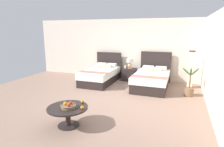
# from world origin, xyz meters

# --- Properties ---
(ground_plane) EXTENTS (9.34, 9.57, 0.02)m
(ground_plane) POSITION_xyz_m (0.00, 0.00, -0.01)
(ground_plane) COLOR #987866
(wall_back) EXTENTS (9.34, 0.12, 2.59)m
(wall_back) POSITION_xyz_m (0.00, 2.99, 1.30)
(wall_back) COLOR silver
(wall_back) RESTS_ON ground
(wall_side_right) EXTENTS (0.12, 5.17, 2.59)m
(wall_side_right) POSITION_xyz_m (2.87, 0.40, 1.30)
(wall_side_right) COLOR beige
(wall_side_right) RESTS_ON ground
(bed_near_window) EXTENTS (1.15, 2.07, 1.15)m
(bed_near_window) POSITION_xyz_m (-1.04, 1.81, 0.31)
(bed_near_window) COLOR #2A2120
(bed_near_window) RESTS_ON ground
(bed_near_corner) EXTENTS (1.24, 2.12, 1.25)m
(bed_near_corner) POSITION_xyz_m (1.04, 1.82, 0.31)
(bed_near_corner) COLOR #2A2120
(bed_near_corner) RESTS_ON ground
(nightstand) EXTENTS (0.58, 0.47, 0.53)m
(nightstand) POSITION_xyz_m (-0.01, 2.52, 0.26)
(nightstand) COLOR #2A2120
(nightstand) RESTS_ON ground
(table_lamp) EXTENTS (0.27, 0.27, 0.43)m
(table_lamp) POSITION_xyz_m (-0.01, 2.54, 0.79)
(table_lamp) COLOR tan
(table_lamp) RESTS_ON nightstand
(vase) EXTENTS (0.09, 0.09, 0.14)m
(vase) POSITION_xyz_m (-0.19, 2.48, 0.59)
(vase) COLOR silver
(vase) RESTS_ON nightstand
(coffee_table) EXTENTS (0.89, 0.89, 0.45)m
(coffee_table) POSITION_xyz_m (-0.24, -1.87, 0.34)
(coffee_table) COLOR #2A2120
(coffee_table) RESTS_ON ground
(fruit_bowl) EXTENTS (0.34, 0.34, 0.14)m
(fruit_bowl) POSITION_xyz_m (-0.20, -1.90, 0.49)
(fruit_bowl) COLOR olive
(fruit_bowl) RESTS_ON coffee_table
(loose_apple) EXTENTS (0.08, 0.08, 0.08)m
(loose_apple) POSITION_xyz_m (-0.05, -1.55, 0.49)
(loose_apple) COLOR gold
(loose_apple) RESTS_ON coffee_table
(loose_orange) EXTENTS (0.08, 0.08, 0.08)m
(loose_orange) POSITION_xyz_m (0.12, -1.86, 0.49)
(loose_orange) COLOR orange
(loose_orange) RESTS_ON coffee_table
(floor_lamp_corner) EXTENTS (0.22, 0.22, 1.39)m
(floor_lamp_corner) POSITION_xyz_m (2.38, 2.24, 0.69)
(floor_lamp_corner) COLOR #311918
(floor_lamp_corner) RESTS_ON ground
(potted_palm) EXTENTS (0.54, 0.52, 0.99)m
(potted_palm) POSITION_xyz_m (2.35, 1.23, 0.26)
(potted_palm) COLOR brown
(potted_palm) RESTS_ON ground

